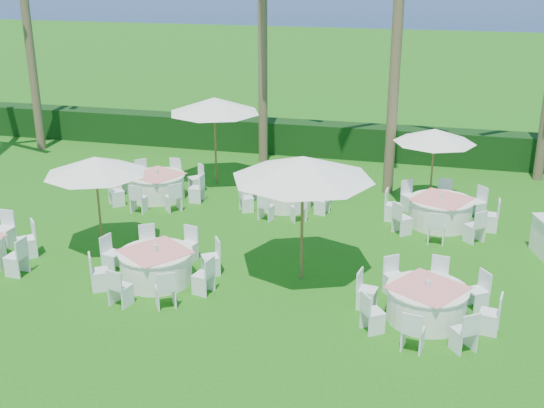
% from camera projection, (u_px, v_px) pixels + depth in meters
% --- Properties ---
extents(ground, '(120.00, 120.00, 0.00)m').
position_uv_depth(ground, '(202.00, 300.00, 14.74)').
color(ground, '#235D10').
rests_on(ground, ground).
extents(hedge, '(34.00, 1.00, 1.20)m').
position_uv_depth(hedge, '(311.00, 138.00, 25.45)').
color(hedge, black).
rests_on(hedge, ground).
extents(ocean, '(260.00, 260.00, 0.00)m').
position_uv_depth(ocean, '(423.00, 3.00, 107.56)').
color(ocean, '#082251').
rests_on(ocean, ground).
extents(banquet_table_b, '(2.94, 2.94, 0.90)m').
position_uv_depth(banquet_table_b, '(156.00, 265.00, 15.49)').
color(banquet_table_b, white).
rests_on(banquet_table_b, ground).
extents(banquet_table_c, '(2.90, 2.90, 0.88)m').
position_uv_depth(banquet_table_c, '(427.00, 303.00, 13.84)').
color(banquet_table_c, white).
rests_on(banquet_table_c, ground).
extents(banquet_table_d, '(2.98, 2.98, 0.91)m').
position_uv_depth(banquet_table_d, '(157.00, 186.00, 20.85)').
color(banquet_table_d, white).
rests_on(banquet_table_d, ground).
extents(banquet_table_e, '(2.76, 2.76, 0.85)m').
position_uv_depth(banquet_table_e, '(285.00, 195.00, 20.12)').
color(banquet_table_e, white).
rests_on(banquet_table_e, ground).
extents(banquet_table_f, '(3.06, 3.06, 0.93)m').
position_uv_depth(banquet_table_f, '(441.00, 211.00, 18.74)').
color(banquet_table_f, white).
rests_on(banquet_table_f, ground).
extents(umbrella_a, '(2.49, 2.49, 2.47)m').
position_uv_depth(umbrella_a, '(95.00, 165.00, 16.44)').
color(umbrella_a, brown).
rests_on(umbrella_a, ground).
extents(umbrella_b, '(3.20, 3.20, 2.93)m').
position_uv_depth(umbrella_b, '(303.00, 168.00, 14.84)').
color(umbrella_b, brown).
rests_on(umbrella_b, ground).
extents(umbrella_c, '(2.94, 2.94, 2.82)m').
position_uv_depth(umbrella_c, '(214.00, 105.00, 21.53)').
color(umbrella_c, brown).
rests_on(umbrella_c, ground).
extents(umbrella_d, '(2.39, 2.39, 2.33)m').
position_uv_depth(umbrella_d, '(435.00, 136.00, 19.68)').
color(umbrella_d, brown).
rests_on(umbrella_d, ground).
extents(palm_b, '(4.19, 4.39, 8.38)m').
position_uv_depth(palm_b, '(263.00, 30.00, 23.14)').
color(palm_b, brown).
rests_on(palm_b, ground).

